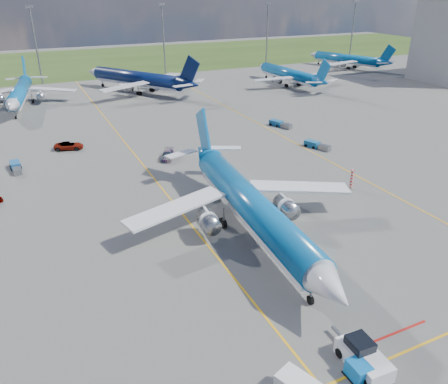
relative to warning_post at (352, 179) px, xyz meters
name	(u,v)px	position (x,y,z in m)	size (l,w,h in m)	color
ground	(215,255)	(-26.00, -8.00, -1.50)	(400.00, 400.00, 0.00)	#5A5A57
grass_strip	(61,63)	(-26.00, 142.00, -1.50)	(400.00, 80.00, 0.01)	#2D4719
taxiway_lines	(149,170)	(-25.83, 19.70, -1.49)	(60.25, 160.00, 0.02)	gold
floodlight_masts	(103,39)	(-16.00, 102.00, 11.06)	(202.20, 0.50, 22.70)	slate
warning_post	(352,179)	(0.00, 0.00, 0.00)	(0.50, 0.50, 3.00)	red
bg_jet_nnw	(23,106)	(-42.94, 75.08, -1.50)	(28.92, 37.96, 9.94)	#0B5EA2
bg_jet_n	(138,92)	(-11.98, 78.14, -1.50)	(33.02, 43.34, 11.35)	#081644
bg_jet_ne	(288,85)	(32.56, 68.55, -1.50)	(28.11, 36.89, 9.66)	#0B5EA2
bg_jet_ene	(345,68)	(68.79, 85.62, -1.50)	(27.49, 36.08, 9.45)	#0B5EA2
main_airliner	(251,234)	(-20.08, -5.50, -1.50)	(32.20, 42.27, 11.07)	#0B5EA2
pushback_tug	(363,356)	(-21.75, -27.52, -0.61)	(2.60, 6.54, 2.20)	silver
uld_container	(359,371)	(-22.91, -28.41, -0.78)	(1.43, 1.79, 1.43)	#0C63B4
service_car_b	(69,146)	(-36.40, 35.97, -0.77)	(2.41, 5.22, 1.45)	#999999
service_car_c	(168,155)	(-21.23, 23.48, -0.80)	(1.96, 4.83, 1.40)	#999999
baggage_tug_w	(316,145)	(5.97, 17.01, -0.95)	(3.17, 5.34, 1.17)	#185F95
baggage_tug_c	(16,167)	(-45.70, 29.11, -0.96)	(1.77, 5.21, 1.15)	#17528F
baggage_tug_e	(280,124)	(6.99, 31.80, -0.94)	(3.21, 5.49, 1.20)	#17568C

